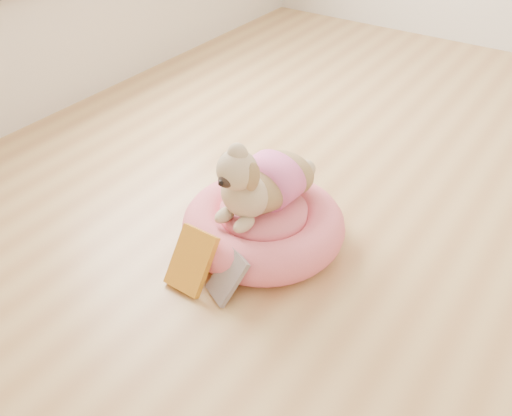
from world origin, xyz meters
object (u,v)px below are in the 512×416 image
Objects in this scene: dog at (260,169)px; pet_bed at (263,225)px; book_white at (227,276)px; book_yellow at (191,260)px.

pet_bed is at bearing 2.25° from dog.
dog is at bearing 129.46° from book_white.
pet_bed is 3.45× the size of book_white.
book_white is at bearing -79.67° from pet_bed.
book_yellow is at bearing -96.71° from dog.
book_yellow is at bearing -144.89° from book_white.
pet_bed is at bearing 77.69° from book_yellow.
dog reaches higher than pet_bed.
pet_bed is 1.40× the size of dog.
book_yellow is 0.14m from book_white.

